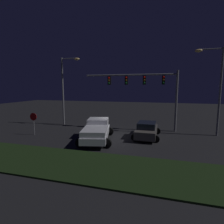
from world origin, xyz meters
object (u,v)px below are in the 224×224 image
object	(u,v)px
pickup_truck	(97,129)
traffic_signal_gantry	(145,85)
street_lamp_right	(215,81)
stop_sign	(34,120)
car_sedan	(147,130)
street_lamp_left	(66,83)

from	to	relation	value
pickup_truck	traffic_signal_gantry	distance (m)	7.64
street_lamp_right	stop_sign	bearing A→B (deg)	-164.79
car_sedan	stop_sign	world-z (taller)	stop_sign
car_sedan	street_lamp_left	xyz separation A→B (m)	(-10.27, 3.33, 4.48)
stop_sign	pickup_truck	bearing A→B (deg)	-0.32
car_sedan	street_lamp_right	world-z (taller)	street_lamp_right
car_sedan	pickup_truck	bearing A→B (deg)	117.55
pickup_truck	car_sedan	size ratio (longest dim) A/B	1.29
car_sedan	stop_sign	distance (m)	11.15
car_sedan	street_lamp_right	distance (m)	8.05
car_sedan	traffic_signal_gantry	xyz separation A→B (m)	(-0.61, 3.25, 4.29)
pickup_truck	street_lamp_left	bearing A→B (deg)	34.85
car_sedan	street_lamp_left	distance (m)	11.69
pickup_truck	car_sedan	world-z (taller)	pickup_truck
traffic_signal_gantry	pickup_truck	bearing A→B (deg)	-123.91
street_lamp_right	stop_sign	xyz separation A→B (m)	(-17.04, -4.63, -3.74)
street_lamp_right	stop_sign	size ratio (longest dim) A/B	3.80
stop_sign	street_lamp_right	bearing A→B (deg)	15.21
car_sedan	street_lamp_left	size ratio (longest dim) A/B	0.53
pickup_truck	traffic_signal_gantry	world-z (taller)	traffic_signal_gantry
street_lamp_left	street_lamp_right	world-z (taller)	street_lamp_right
street_lamp_left	street_lamp_right	distance (m)	16.42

